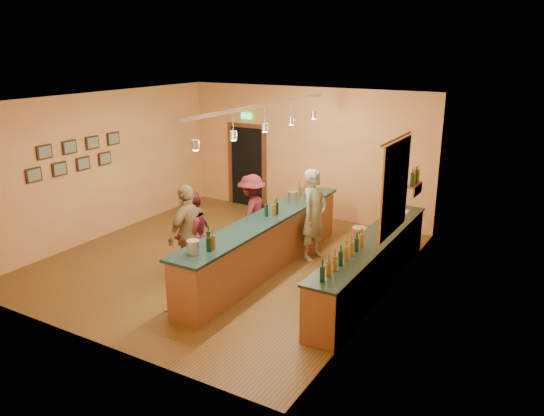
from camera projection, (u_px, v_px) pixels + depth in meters
The scene contains 18 objects.
floor at pixel (227, 260), 10.68m from camera, with size 7.00×7.00×0.00m, color #583919.
ceiling at pixel (222, 99), 9.74m from camera, with size 6.50×7.00×0.02m, color silver.
wall_back at pixel (306, 153), 13.11m from camera, with size 6.50×0.02×3.20m, color #D68A50.
wall_front at pixel (79, 238), 7.32m from camera, with size 6.50×0.02×3.20m, color #D68A50.
wall_left at pixel (104, 165), 11.77m from camera, with size 0.02×7.00×3.20m, color #D68A50.
wall_right at pixel (388, 208), 8.66m from camera, with size 0.02×7.00×3.20m, color #D68A50.
doorway at pixel (247, 164), 14.04m from camera, with size 1.15×0.09×2.48m.
tapestry at pixel (395, 188), 8.93m from camera, with size 0.03×1.40×1.60m, color #9F301F.
bottle_shelf at pixel (415, 179), 10.25m from camera, with size 0.17×0.55×0.54m.
picture_grid at pixel (77, 155), 11.02m from camera, with size 0.06×2.20×0.70m, color #382111, non-canonical shape.
back_counter at pixel (372, 264), 9.27m from camera, with size 0.60×4.55×1.27m.
tasting_bar at pixel (265, 240), 10.07m from camera, with size 0.74×5.10×1.38m.
pendant_track at pixel (265, 114), 9.37m from camera, with size 0.11×4.60×0.50m.
bartender at pixel (314, 215), 10.52m from camera, with size 0.67×0.44×1.85m, color gray.
customer_a at pixel (191, 235), 9.70m from camera, with size 0.80×0.62×1.65m, color #59191E.
customer_b at pixel (189, 233), 9.57m from camera, with size 1.06×0.44×1.80m, color #997A51.
customer_c at pixel (252, 213), 11.01m from camera, with size 1.05×0.60×1.62m, color #59191E.
bar_stool at pixel (360, 234), 10.69m from camera, with size 0.31×0.31×0.64m.
Camera 1 is at (5.74, -8.12, 4.15)m, focal length 35.00 mm.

